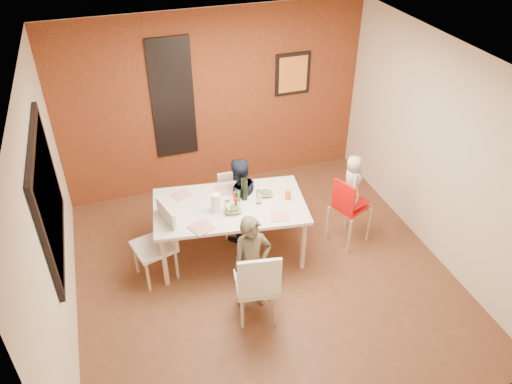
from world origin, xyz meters
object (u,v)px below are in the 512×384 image
object	(u,v)px
dining_table	(230,209)
child_near	(252,264)
wine_bottle	(244,189)
toddler	(352,182)
chair_far	(234,199)
chair_near	(258,283)
child_far	(238,201)
chair_left	(160,239)
high_chair	(348,206)
paper_towel_roll	(216,203)

from	to	relation	value
dining_table	child_near	world-z (taller)	child_near
wine_bottle	toddler	bearing A→B (deg)	-12.64
chair_far	chair_near	bearing A→B (deg)	-93.13
child_far	wine_bottle	bearing A→B (deg)	87.42
dining_table	chair_far	bearing A→B (deg)	69.12
chair_left	child_far	world-z (taller)	child_far
toddler	dining_table	bearing A→B (deg)	98.26
chair_left	toddler	bearing A→B (deg)	71.80
child_far	toddler	world-z (taller)	toddler
chair_near	child_far	world-z (taller)	child_far
dining_table	child_near	distance (m)	0.93
high_chair	toddler	distance (m)	0.36
high_chair	child_near	size ratio (longest dim) A/B	0.80
chair_far	paper_towel_roll	bearing A→B (deg)	-119.24
high_chair	wine_bottle	size ratio (longest dim) A/B	3.31
chair_left	child_far	size ratio (longest dim) A/B	0.81
chair_near	wine_bottle	world-z (taller)	wine_bottle
chair_far	paper_towel_roll	size ratio (longest dim) A/B	3.39
high_chair	toddler	bearing A→B (deg)	-74.87
chair_near	child_far	distance (m)	1.46
paper_towel_roll	child_far	bearing A→B (deg)	42.44
chair_near	toddler	distance (m)	1.86
chair_near	child_near	distance (m)	0.26
high_chair	wine_bottle	xyz separation A→B (m)	(-1.31, 0.32, 0.33)
chair_far	toddler	xyz separation A→B (m)	(1.35, -0.74, 0.48)
high_chair	wine_bottle	distance (m)	1.38
chair_far	chair_left	size ratio (longest dim) A/B	0.86
chair_near	toddler	size ratio (longest dim) A/B	1.36
dining_table	child_near	size ratio (longest dim) A/B	1.62
chair_near	wine_bottle	distance (m)	1.31
child_far	paper_towel_roll	world-z (taller)	child_far
dining_table	chair_far	size ratio (longest dim) A/B	2.36
chair_left	toddler	size ratio (longest dim) A/B	1.35
chair_far	high_chair	size ratio (longest dim) A/B	0.85
chair_near	high_chair	distance (m)	1.79
high_chair	child_far	distance (m)	1.43
child_far	chair_far	bearing A→B (deg)	-100.03
chair_far	child_far	bearing A→B (deg)	-87.14
child_near	wine_bottle	bearing A→B (deg)	73.78
chair_far	child_near	bearing A→B (deg)	-93.80
child_far	paper_towel_roll	distance (m)	0.59
toddler	wine_bottle	bearing A→B (deg)	94.33
chair_far	child_far	distance (m)	0.27
dining_table	chair_left	bearing A→B (deg)	-173.88
chair_left	child_near	world-z (taller)	child_near
chair_left	paper_towel_roll	distance (m)	0.79
chair_far	wine_bottle	bearing A→B (deg)	-83.63
dining_table	high_chair	size ratio (longest dim) A/B	2.02
paper_towel_roll	chair_far	bearing A→B (deg)	56.55
chair_near	paper_towel_roll	size ratio (longest dim) A/B	3.99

